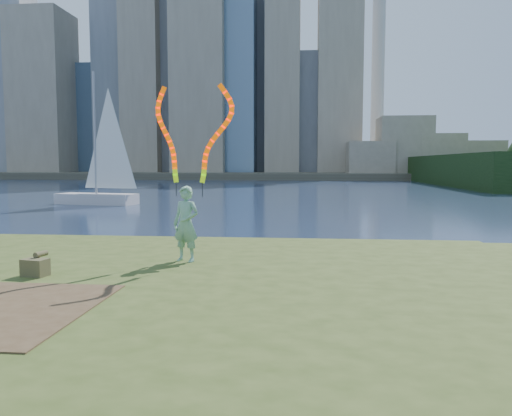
# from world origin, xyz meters

# --- Properties ---
(ground) EXTENTS (320.00, 320.00, 0.00)m
(ground) POSITION_xyz_m (0.00, 0.00, 0.00)
(ground) COLOR #1A2843
(ground) RESTS_ON ground
(grassy_knoll) EXTENTS (20.00, 18.00, 0.80)m
(grassy_knoll) POSITION_xyz_m (0.00, -2.30, 0.34)
(grassy_knoll) COLOR #374719
(grassy_knoll) RESTS_ON ground
(far_shore) EXTENTS (320.00, 40.00, 1.20)m
(far_shore) POSITION_xyz_m (0.00, 95.00, 0.60)
(far_shore) COLOR #484335
(far_shore) RESTS_ON ground
(woman_with_ribbons) EXTENTS (1.94, 0.69, 3.97)m
(woman_with_ribbons) POSITION_xyz_m (-0.07, 0.54, 2.22)
(woman_with_ribbons) COLOR #16673E
(woman_with_ribbons) RESTS_ON grassy_knoll
(canvas_bag) EXTENTS (0.49, 0.55, 0.42)m
(canvas_bag) POSITION_xyz_m (-2.50, -1.10, 0.97)
(canvas_bag) COLOR brown
(canvas_bag) RESTS_ON grassy_knoll
(sailboat) EXTENTS (6.15, 2.94, 9.24)m
(sailboat) POSITION_xyz_m (-11.87, 24.05, 1.59)
(sailboat) COLOR beige
(sailboat) RESTS_ON ground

